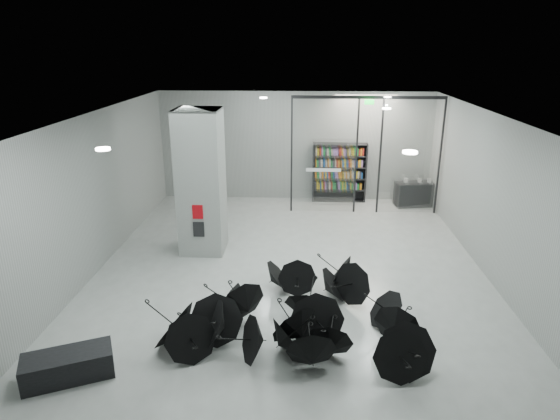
{
  "coord_description": "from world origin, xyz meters",
  "views": [
    {
      "loc": [
        0.29,
        -10.69,
        5.62
      ],
      "look_at": [
        -0.3,
        1.5,
        1.4
      ],
      "focal_mm": 31.03,
      "sensor_mm": 36.0,
      "label": 1
    }
  ],
  "objects_px": {
    "shop_counter": "(416,194)",
    "umbrella_cluster": "(295,322)",
    "bench": "(68,366)",
    "bookshelf": "(339,173)",
    "column": "(201,182)"
  },
  "relations": [
    {
      "from": "shop_counter",
      "to": "umbrella_cluster",
      "type": "distance_m",
      "value": 9.5
    },
    {
      "from": "bench",
      "to": "shop_counter",
      "type": "relative_size",
      "value": 1.03
    },
    {
      "from": "bench",
      "to": "shop_counter",
      "type": "distance_m",
      "value": 12.93
    },
    {
      "from": "shop_counter",
      "to": "umbrella_cluster",
      "type": "relative_size",
      "value": 0.27
    },
    {
      "from": "shop_counter",
      "to": "column",
      "type": "bearing_deg",
      "value": -158.1
    },
    {
      "from": "bookshelf",
      "to": "column",
      "type": "bearing_deg",
      "value": -131.09
    },
    {
      "from": "shop_counter",
      "to": "umbrella_cluster",
      "type": "height_order",
      "value": "umbrella_cluster"
    },
    {
      "from": "bench",
      "to": "umbrella_cluster",
      "type": "relative_size",
      "value": 0.27
    },
    {
      "from": "column",
      "to": "umbrella_cluster",
      "type": "distance_m",
      "value": 5.29
    },
    {
      "from": "bookshelf",
      "to": "umbrella_cluster",
      "type": "height_order",
      "value": "bookshelf"
    },
    {
      "from": "bench",
      "to": "umbrella_cluster",
      "type": "height_order",
      "value": "umbrella_cluster"
    },
    {
      "from": "bookshelf",
      "to": "umbrella_cluster",
      "type": "bearing_deg",
      "value": -99.18
    },
    {
      "from": "column",
      "to": "shop_counter",
      "type": "height_order",
      "value": "column"
    },
    {
      "from": "bench",
      "to": "shop_counter",
      "type": "bearing_deg",
      "value": 26.34
    },
    {
      "from": "bench",
      "to": "bookshelf",
      "type": "height_order",
      "value": "bookshelf"
    }
  ]
}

